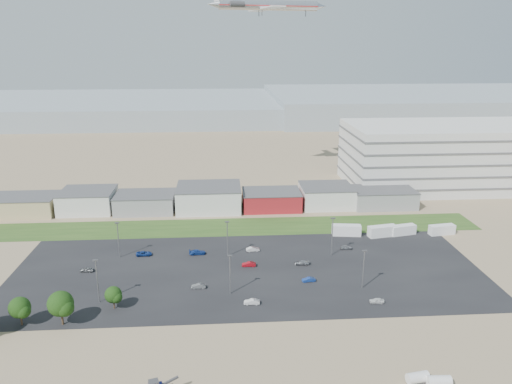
{
  "coord_description": "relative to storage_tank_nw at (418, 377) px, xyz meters",
  "views": [
    {
      "loc": [
        -0.95,
        -96.95,
        56.25
      ],
      "look_at": [
        7.25,
        22.0,
        20.48
      ],
      "focal_mm": 35.0,
      "sensor_mm": 36.0,
      "label": 1
    }
  ],
  "objects": [
    {
      "name": "lightpole_front_r",
      "position": [
        0.02,
        34.88,
        3.72
      ],
      "size": [
        1.14,
        0.48,
        9.71
      ],
      "primitive_type": null,
      "color": "slate",
      "rests_on": "ground"
    },
    {
      "name": "lightpole_front_m",
      "position": [
        -31.51,
        34.23,
        3.73
      ],
      "size": [
        1.15,
        0.48,
        9.74
      ],
      "primitive_type": null,
      "color": "slate",
      "rests_on": "ground"
    },
    {
      "name": "lightpole_back_l",
      "position": [
        -61.29,
        57.02,
        3.9
      ],
      "size": [
        1.18,
        0.49,
        10.07
      ],
      "primitive_type": null,
      "color": "slate",
      "rests_on": "ground"
    },
    {
      "name": "parked_car_12",
      "position": [
        -12.45,
        48.71,
        -0.58
      ],
      "size": [
        3.98,
        1.94,
        1.12
      ],
      "primitive_type": "imported",
      "rotation": [
        0.0,
        0.0,
        -1.67
      ],
      "color": "#A5A5AA",
      "rests_on": "ground"
    },
    {
      "name": "tree_right",
      "position": [
        -66.56,
        23.28,
        3.11
      ],
      "size": [
        5.66,
        5.66,
        8.5
      ],
      "primitive_type": null,
      "color": "black",
      "rests_on": "ground"
    },
    {
      "name": "airliner",
      "position": [
        -13.89,
        132.11,
        68.86
      ],
      "size": [
        53.34,
        41.37,
        14.15
      ],
      "primitive_type": null,
      "rotation": [
        0.0,
        0.0,
        0.2
      ],
      "color": "silver"
    },
    {
      "name": "ground",
      "position": [
        -31.78,
        26.23,
        -1.14
      ],
      "size": [
        700.0,
        700.0,
        0.0
      ],
      "primitive_type": "plane",
      "color": "#957B5F",
      "rests_on": "ground"
    },
    {
      "name": "tree_mid",
      "position": [
        -74.99,
        23.69,
        2.41
      ],
      "size": [
        4.73,
        4.73,
        7.1
      ],
      "primitive_type": null,
      "color": "black",
      "rests_on": "ground"
    },
    {
      "name": "box_trailer_c",
      "position": [
        21.79,
        68.17,
        0.36
      ],
      "size": [
        8.31,
        4.19,
        2.98
      ],
      "primitive_type": null,
      "rotation": [
        0.0,
        0.0,
        0.22
      ],
      "color": "silver",
      "rests_on": "ground"
    },
    {
      "name": "parked_car_5",
      "position": [
        -67.91,
        48.41,
        -0.54
      ],
      "size": [
        3.63,
        1.75,
        1.19
      ],
      "primitive_type": "imported",
      "rotation": [
        0.0,
        0.0,
        -1.67
      ],
      "color": "#595B5E",
      "rests_on": "ground"
    },
    {
      "name": "hills_backdrop",
      "position": [
        8.22,
        341.23,
        3.36
      ],
      "size": [
        700.0,
        200.0,
        9.0
      ],
      "primitive_type": null,
      "color": "gray",
      "rests_on": "ground"
    },
    {
      "name": "parking_lot",
      "position": [
        -26.78,
        46.23,
        -1.13
      ],
      "size": [
        120.0,
        50.0,
        0.01
      ],
      "primitive_type": "cube",
      "color": "black",
      "rests_on": "ground"
    },
    {
      "name": "grass_strip",
      "position": [
        -31.78,
        78.23,
        -1.13
      ],
      "size": [
        160.0,
        16.0,
        0.02
      ],
      "primitive_type": "cube",
      "color": "#2A4A1B",
      "rests_on": "ground"
    },
    {
      "name": "box_trailer_b",
      "position": [
        15.09,
        67.23,
        0.5
      ],
      "size": [
        9.06,
        4.34,
        3.26
      ],
      "primitive_type": null,
      "rotation": [
        0.0,
        0.0,
        0.19
      ],
      "color": "silver",
      "rests_on": "ground"
    },
    {
      "name": "parked_car_11",
      "position": [
        -24.71,
        58.55,
        -0.53
      ],
      "size": [
        3.84,
        1.76,
        1.22
      ],
      "primitive_type": "imported",
      "rotation": [
        0.0,
        0.0,
        1.7
      ],
      "color": "silver",
      "rests_on": "ground"
    },
    {
      "name": "parked_car_13",
      "position": [
        -26.81,
        29.01,
        -0.55
      ],
      "size": [
        3.62,
        1.43,
        1.17
      ],
      "primitive_type": "imported",
      "rotation": [
        0.0,
        0.0,
        -1.62
      ],
      "color": "silver",
      "rests_on": "ground"
    },
    {
      "name": "parked_car_1",
      "position": [
        -12.2,
        39.01,
        -0.59
      ],
      "size": [
        3.42,
        1.5,
        1.09
      ],
      "primitive_type": "imported",
      "rotation": [
        0.0,
        0.0,
        -1.46
      ],
      "color": "navy",
      "rests_on": "ground"
    },
    {
      "name": "lightpole_back_m",
      "position": [
        -31.83,
        55.65,
        3.92
      ],
      "size": [
        1.19,
        0.5,
        10.11
      ],
      "primitive_type": null,
      "color": "slate",
      "rests_on": "ground"
    },
    {
      "name": "parked_car_7",
      "position": [
        -26.38,
        48.74,
        -0.53
      ],
      "size": [
        3.71,
        1.45,
        1.21
      ],
      "primitive_type": "imported",
      "rotation": [
        0.0,
        0.0,
        -1.62
      ],
      "color": "maroon",
      "rests_on": "ground"
    },
    {
      "name": "lightpole_front_l",
      "position": [
        -61.14,
        32.26,
        4.06
      ],
      "size": [
        1.22,
        0.51,
        10.4
      ],
      "primitive_type": null,
      "color": "slate",
      "rests_on": "ground"
    },
    {
      "name": "box_trailer_d",
      "position": [
        33.77,
        67.54,
        0.35
      ],
      "size": [
        8.19,
        3.57,
        2.97
      ],
      "primitive_type": null,
      "rotation": [
        0.0,
        0.0,
        0.14
      ],
      "color": "silver",
      "rests_on": "ground"
    },
    {
      "name": "parking_garage",
      "position": [
        58.22,
        121.23,
        11.36
      ],
      "size": [
        80.0,
        40.0,
        25.0
      ],
      "primitive_type": "cube",
      "color": "silver",
      "rests_on": "ground"
    },
    {
      "name": "box_trailer_a",
      "position": [
        4.44,
        68.78,
        0.49
      ],
      "size": [
        8.97,
        3.84,
        3.26
      ],
      "primitive_type": null,
      "rotation": [
        0.0,
        0.0,
        -0.13
      ],
      "color": "silver",
      "rests_on": "ground"
    },
    {
      "name": "parked_car_6",
      "position": [
        -40.16,
        57.42,
        -0.48
      ],
      "size": [
        4.65,
        2.16,
        1.31
      ],
      "primitive_type": "imported",
      "rotation": [
        0.0,
        0.0,
        1.64
      ],
      "color": "navy",
      "rests_on": "ground"
    },
    {
      "name": "parked_car_8",
      "position": [
        1.87,
        58.04,
        -0.57
      ],
      "size": [
        3.38,
        1.46,
        1.13
      ],
      "primitive_type": "imported",
      "rotation": [
        0.0,
        0.0,
        1.61
      ],
      "color": "#A5A5AA",
      "rests_on": "ground"
    },
    {
      "name": "lightpole_back_r",
      "position": [
        -3.24,
        54.35,
        4.32
      ],
      "size": [
        1.28,
        0.53,
        10.91
      ],
      "primitive_type": null,
      "color": "slate",
      "rests_on": "ground"
    },
    {
      "name": "tree_near",
      "position": [
        -57.18,
        29.12,
        1.85
      ],
      "size": [
        3.98,
        3.98,
        5.98
      ],
      "primitive_type": null,
      "color": "black",
      "rests_on": "ground"
    },
    {
      "name": "parked_car_2",
      "position": [
        1.34,
        27.62,
        -0.57
      ],
      "size": [
        3.38,
        1.53,
        1.13
      ],
      "primitive_type": "imported",
      "rotation": [
        0.0,
        0.0,
        -1.63
      ],
      "color": "silver",
      "rests_on": "ground"
    },
    {
      "name": "building_row",
      "position": [
        -48.78,
        97.23,
        2.86
      ],
      "size": [
        170.0,
        20.0,
        8.0
      ],
      "primitive_type": null,
      "color": "silver",
      "rests_on": "ground"
    },
    {
      "name": "parked_car_10",
      "position": [
        -67.93,
        28.14,
        -0.57
      ],
      "size": [
        4.03,
        1.99,
        1.13
      ],
      "primitive_type": "imported",
      "rotation": [
        0.0,
        0.0,
        1.68
      ],
      "color": "#595B5E",
      "rests_on": "ground"
    },
    {
      "name": "storage_tank_nw",
      "position": [
        0.0,
        0.0,
        0.0
      ],
      "size": [
        4.05,
        2.52,
        2.27
      ],
      "primitive_type": null,
      "rotation": [
        0.0,
        0.0,
        0.17
      ],
      "color": "silver",
      "rests_on": "ground"
    },
    {
      "name": "parked_car_4",
      "position": [
        -39.03,
        37.44,
        -0.56
      ],
      "size": [
        3.51,
        1.35,
        1.14
      ],
      "primitive_type": "imported",
      "rotation": [
        0.0,
        0.0,
        -1.61
      ],
      "color": "#595B5E",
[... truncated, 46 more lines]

